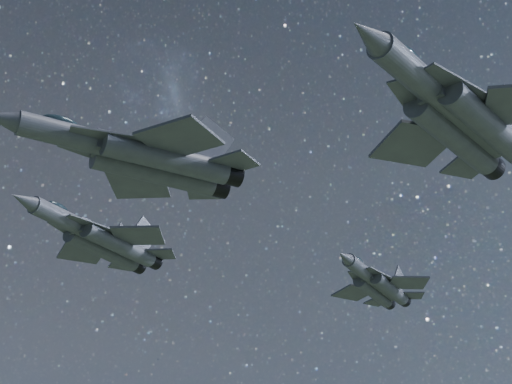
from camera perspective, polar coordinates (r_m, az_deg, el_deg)
jet_lead at (r=59.23m, az=-7.71°, el=2.37°), size 19.04×13.24×4.79m
jet_left at (r=79.87m, az=-10.35°, el=-3.10°), size 18.19×12.16×4.61m
jet_right at (r=55.61m, az=13.26°, el=5.01°), size 20.41×13.91×5.13m
jet_slot at (r=88.09m, az=8.05°, el=-6.10°), size 15.17×9.98×3.89m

